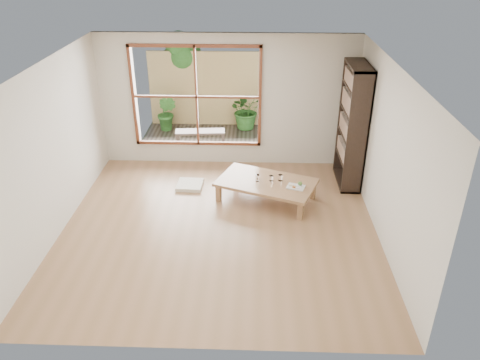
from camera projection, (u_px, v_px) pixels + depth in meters
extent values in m
plane|color=#A27651|center=(220.00, 227.00, 7.54)|extent=(5.00, 5.00, 0.00)
cube|color=#9C6D4B|center=(266.00, 183.00, 8.17)|extent=(1.89, 1.48, 0.05)
cube|color=#9C6D4B|center=(219.00, 193.00, 8.21)|extent=(0.11, 0.11, 0.31)
cube|color=#9C6D4B|center=(236.00, 175.00, 8.83)|extent=(0.11, 0.11, 0.31)
cube|color=#9C6D4B|center=(300.00, 211.00, 7.68)|extent=(0.11, 0.11, 0.31)
cube|color=#9C6D4B|center=(313.00, 190.00, 8.31)|extent=(0.11, 0.11, 0.31)
cube|color=silver|center=(190.00, 185.00, 8.74)|extent=(0.49, 0.49, 0.07)
cube|color=black|center=(352.00, 126.00, 8.42)|extent=(0.36, 1.01, 2.24)
cylinder|color=silver|center=(257.00, 178.00, 8.14)|extent=(0.06, 0.06, 0.12)
cylinder|color=silver|center=(280.00, 178.00, 8.16)|extent=(0.08, 0.08, 0.11)
cylinder|color=silver|center=(271.00, 178.00, 8.16)|extent=(0.07, 0.07, 0.10)
cylinder|color=silver|center=(258.00, 176.00, 8.25)|extent=(0.06, 0.06, 0.07)
cube|color=white|center=(296.00, 187.00, 7.96)|extent=(0.35, 0.29, 0.02)
sphere|color=#4C732E|center=(300.00, 183.00, 7.97)|extent=(0.07, 0.07, 0.07)
cube|color=#C3712D|center=(294.00, 187.00, 7.91)|extent=(0.06, 0.06, 0.03)
cube|color=beige|center=(291.00, 185.00, 7.98)|extent=(0.08, 0.07, 0.02)
cylinder|color=silver|center=(298.00, 188.00, 7.89)|extent=(0.16, 0.06, 0.01)
cube|color=#3E372D|center=(205.00, 140.00, 10.70)|extent=(2.80, 2.00, 0.05)
cube|color=black|center=(200.00, 132.00, 10.25)|extent=(1.10, 0.40, 0.04)
cube|color=black|center=(177.00, 141.00, 10.21)|extent=(0.06, 0.06, 0.30)
cube|color=black|center=(178.00, 137.00, 10.41)|extent=(0.06, 0.06, 0.30)
cube|color=black|center=(223.00, 141.00, 10.25)|extent=(0.06, 0.06, 0.30)
cube|color=black|center=(223.00, 136.00, 10.46)|extent=(0.06, 0.06, 0.30)
cube|color=tan|center=(208.00, 89.00, 11.17)|extent=(2.80, 0.06, 1.80)
imported|color=#2D6926|center=(247.00, 110.00, 11.11)|extent=(1.03, 0.96, 0.92)
imported|color=#2D6926|center=(167.00, 113.00, 11.00)|extent=(0.59, 0.54, 0.86)
cylinder|color=#4C3D2D|center=(181.00, 89.00, 11.50)|extent=(0.14, 0.14, 1.60)
sphere|color=#2D6926|center=(184.00, 55.00, 11.10)|extent=(0.84, 0.84, 0.84)
sphere|color=#2D6926|center=(174.00, 62.00, 11.27)|extent=(0.70, 0.70, 0.70)
sphere|color=#2D6926|center=(179.00, 45.00, 10.90)|extent=(0.64, 0.64, 0.64)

